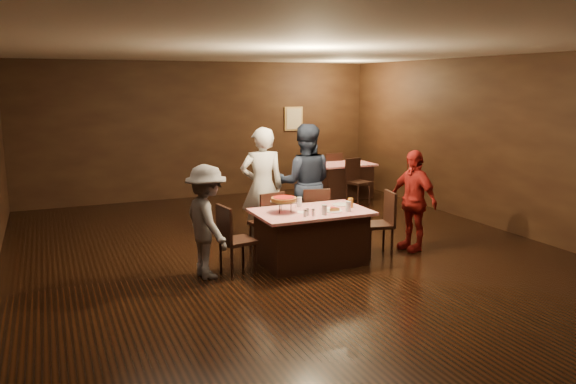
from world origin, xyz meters
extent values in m
plane|color=black|center=(0.00, 0.00, 0.00)|extent=(10.00, 10.00, 0.00)
cube|color=silver|center=(0.00, 0.00, 3.00)|extent=(8.00, 10.00, 0.04)
cube|color=black|center=(0.00, 5.00, 1.50)|extent=(8.00, 0.04, 3.00)
cube|color=black|center=(4.00, 0.00, 1.50)|extent=(0.04, 10.00, 3.00)
cube|color=tan|center=(2.20, 4.97, 1.70)|extent=(0.46, 0.03, 0.56)
cube|color=beige|center=(2.20, 4.95, 1.70)|extent=(0.38, 0.01, 0.48)
cube|color=#A70B1C|center=(0.12, -0.31, 0.39)|extent=(1.60, 1.00, 0.77)
cube|color=red|center=(2.82, 3.66, 0.39)|extent=(1.30, 0.90, 0.77)
cube|color=black|center=(-0.28, 0.44, 0.47)|extent=(0.49, 0.49, 0.95)
cube|color=black|center=(0.52, 0.44, 0.47)|extent=(0.50, 0.50, 0.95)
cube|color=black|center=(-0.98, -0.31, 0.47)|extent=(0.48, 0.48, 0.95)
cube|color=black|center=(1.22, -0.31, 0.47)|extent=(0.50, 0.50, 0.95)
cube|color=black|center=(2.82, 2.96, 0.47)|extent=(0.50, 0.50, 0.95)
cube|color=black|center=(2.82, 4.26, 0.47)|extent=(0.43, 0.43, 0.95)
imported|color=silver|center=(-0.19, 0.82, 0.94)|extent=(0.75, 0.56, 1.87)
imported|color=#181F32|center=(0.55, 0.81, 0.95)|extent=(1.13, 1.02, 1.90)
imported|color=slate|center=(-1.38, -0.28, 0.75)|extent=(0.67, 1.03, 1.50)
imported|color=maroon|center=(1.84, -0.31, 0.77)|extent=(0.54, 0.96, 1.55)
cylinder|color=black|center=(-0.28, -0.16, 0.84)|extent=(0.01, 0.01, 0.15)
cylinder|color=black|center=(-0.36, -0.31, 0.84)|extent=(0.01, 0.01, 0.15)
cylinder|color=black|center=(-0.19, -0.31, 0.84)|extent=(0.01, 0.01, 0.15)
cylinder|color=silver|center=(-0.28, -0.26, 0.93)|extent=(0.38, 0.38, 0.01)
cylinder|color=#B27233|center=(-0.28, -0.26, 0.96)|extent=(0.35, 0.35, 0.05)
cylinder|color=#A5140C|center=(-0.28, -0.26, 0.98)|extent=(0.30, 0.30, 0.01)
cylinder|color=white|center=(0.37, -0.49, 0.78)|extent=(0.25, 0.25, 0.01)
cylinder|color=#B27233|center=(0.37, -0.49, 0.81)|extent=(0.18, 0.18, 0.04)
cylinder|color=#A5140C|center=(0.37, -0.49, 0.83)|extent=(0.14, 0.14, 0.01)
cylinder|color=white|center=(0.67, -0.16, 0.78)|extent=(0.25, 0.25, 0.01)
cylinder|color=silver|center=(0.17, -0.61, 0.84)|extent=(0.08, 0.08, 0.14)
cylinder|color=silver|center=(0.57, -0.56, 0.84)|extent=(0.08, 0.08, 0.14)
cylinder|color=#BF7F26|center=(0.72, -0.36, 0.84)|extent=(0.08, 0.08, 0.14)
cylinder|color=silver|center=(0.07, -0.01, 0.84)|extent=(0.08, 0.08, 0.14)
cylinder|color=silver|center=(-0.06, -0.56, 0.81)|extent=(0.04, 0.04, 0.08)
cylinder|color=silver|center=(-0.06, -0.56, 0.85)|extent=(0.05, 0.05, 0.02)
cylinder|color=silver|center=(0.00, -0.61, 0.81)|extent=(0.04, 0.04, 0.08)
cylinder|color=silver|center=(0.00, -0.61, 0.85)|extent=(0.05, 0.05, 0.02)
cylinder|color=silver|center=(-0.12, -0.61, 0.81)|extent=(0.04, 0.04, 0.08)
cylinder|color=silver|center=(-0.12, -0.61, 0.85)|extent=(0.05, 0.05, 0.02)
cube|color=white|center=(0.42, -0.31, 0.77)|extent=(0.19, 0.19, 0.01)
cube|color=white|center=(-0.03, -0.36, 0.77)|extent=(0.21, 0.21, 0.01)
camera|label=1|loc=(-3.24, -7.24, 2.53)|focal=35.00mm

